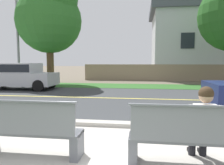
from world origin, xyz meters
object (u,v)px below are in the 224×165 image
object	(u,v)px
car_silver_far	(19,75)
shade_tree_far_left	(50,16)
seated_person_white	(203,122)
bench_left	(29,131)
streetlamp	(19,30)
bench_right	(187,139)

from	to	relation	value
car_silver_far	shade_tree_far_left	xyz separation A→B (m)	(0.95, 2.51, 3.90)
seated_person_white	shade_tree_far_left	size ratio (longest dim) A/B	0.17
seated_person_white	car_silver_far	bearing A→B (deg)	134.34
bench_left	streetlamp	bearing A→B (deg)	121.25
streetlamp	shade_tree_far_left	distance (m)	2.45
bench_right	streetlamp	xyz separation A→B (m)	(-9.15, 10.86, 3.35)
bench_right	streetlamp	bearing A→B (deg)	130.12
seated_person_white	shade_tree_far_left	world-z (taller)	shade_tree_far_left
car_silver_far	shade_tree_far_left	world-z (taller)	shade_tree_far_left
bench_right	car_silver_far	xyz separation A→B (m)	(-7.85, 8.49, 0.40)
bench_left	car_silver_far	xyz separation A→B (m)	(-5.29, 8.49, 0.40)
bench_right	seated_person_white	distance (m)	0.39
seated_person_white	streetlamp	xyz separation A→B (m)	(-9.43, 10.69, 3.13)
seated_person_white	shade_tree_far_left	bearing A→B (deg)	123.57
seated_person_white	car_silver_far	size ratio (longest dim) A/B	0.29
bench_left	bench_right	world-z (taller)	same
bench_left	car_silver_far	size ratio (longest dim) A/B	0.41
shade_tree_far_left	car_silver_far	bearing A→B (deg)	-110.64
car_silver_far	streetlamp	world-z (taller)	streetlamp
bench_right	seated_person_white	world-z (taller)	seated_person_white
bench_left	car_silver_far	distance (m)	10.01
bench_left	shade_tree_far_left	distance (m)	12.58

